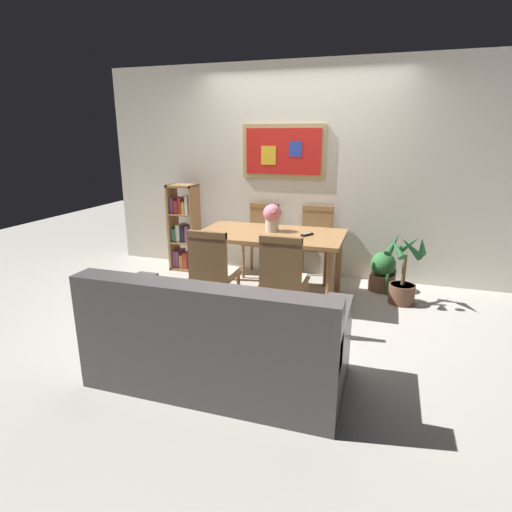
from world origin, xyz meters
TOP-DOWN VIEW (x-y plane):
  - ground_plane at (0.00, 0.00)m, footprint 12.00×12.00m
  - wall_back_with_painting at (-0.00, 1.37)m, footprint 5.20×0.14m
  - dining_table at (-0.12, 0.41)m, footprint 1.56×0.89m
  - dining_chair_near_left at (-0.47, -0.38)m, footprint 0.40×0.41m
  - dining_chair_near_right at (0.22, -0.36)m, footprint 0.40×0.41m
  - dining_chair_far_right at (0.25, 1.15)m, footprint 0.40×0.41m
  - dining_chair_far_left at (-0.44, 1.14)m, footprint 0.40×0.41m
  - leather_couch at (-0.02, -1.35)m, footprint 1.80×0.84m
  - bookshelf at (-1.49, 1.02)m, footprint 0.36×0.28m
  - potted_ivy at (1.07, 0.99)m, footprint 0.31×0.32m
  - potted_palm at (1.29, 0.63)m, footprint 0.44×0.41m
  - flower_vase at (-0.13, 0.48)m, footprint 0.20×0.19m
  - tv_remote at (0.28, 0.40)m, footprint 0.12×0.16m

SIDE VIEW (x-z plane):
  - ground_plane at x=0.00m, z-range 0.00..0.00m
  - potted_ivy at x=1.07m, z-range -0.02..0.45m
  - potted_palm at x=1.29m, z-range -0.10..0.70m
  - leather_couch at x=-0.02m, z-range -0.11..0.73m
  - dining_chair_near_left at x=-0.47m, z-range 0.08..0.99m
  - dining_chair_near_right at x=0.22m, z-range 0.08..0.99m
  - dining_chair_far_right at x=0.25m, z-range 0.08..0.99m
  - dining_chair_far_left at x=-0.44m, z-range 0.08..0.99m
  - bookshelf at x=-1.49m, z-range -0.03..1.11m
  - dining_table at x=-0.12m, z-range 0.27..1.00m
  - tv_remote at x=0.28m, z-range 0.73..0.75m
  - flower_vase at x=-0.13m, z-range 0.75..1.04m
  - wall_back_with_painting at x=0.00m, z-range 0.00..2.60m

